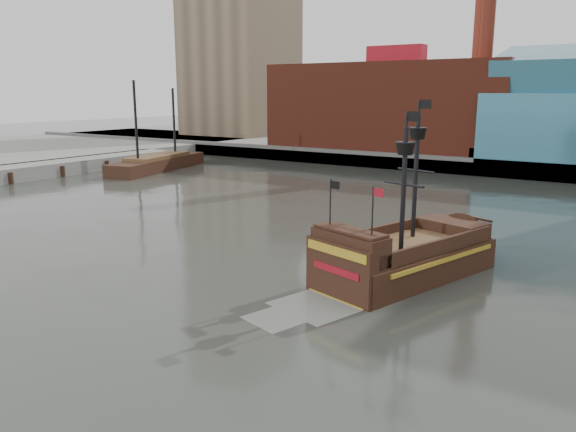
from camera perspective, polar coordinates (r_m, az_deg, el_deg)
The scene contains 6 objects.
ground at distance 30.62m, azimuth -4.59°, elevation -10.89°, with size 400.00×400.00×0.00m, color #2B2E29.
promenade_far at distance 115.96m, azimuth 24.60°, elevation 5.82°, with size 220.00×60.00×2.00m, color slate.
seawall at distance 87.05m, azimuth 21.54°, elevation 4.44°, with size 220.00×1.00×2.60m, color #4C4C49.
pier at distance 92.30m, azimuth -22.00°, elevation 4.63°, with size 6.00×40.00×2.00m, color slate.
pirate_ship at distance 38.22m, azimuth 11.72°, elevation -4.51°, with size 9.59×17.44×12.51m.
docked_vessel at distance 92.02m, azimuth -13.06°, elevation 5.14°, with size 9.62×21.88×14.51m.
Camera 1 is at (17.37, -22.11, 12.11)m, focal length 35.00 mm.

